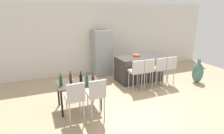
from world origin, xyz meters
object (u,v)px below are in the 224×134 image
object	(u,v)px
dining_chair_near	(75,97)
wine_bottle_end	(71,79)
bar_chair_right	(159,68)
wine_glass_far	(72,75)
bar_chair_left	(137,70)
refrigerator	(102,53)
wine_glass_right	(68,84)
fruit_bowl	(136,55)
kitchen_island	(139,69)
wine_bottle_inner	(61,81)
bar_chair_middle	(147,69)
wine_bottle_left	(93,80)
dining_chair_far	(96,93)
potted_plant	(156,61)
wine_bottle_middle	(87,80)
dining_table	(79,85)
wine_bottle_near	(81,79)
bar_chair_far	(169,66)
floor_vase	(198,72)

from	to	relation	value
dining_chair_near	wine_bottle_end	xyz separation A→B (m)	(0.05, 0.75, 0.17)
bar_chair_right	wine_glass_far	world-z (taller)	bar_chair_right
bar_chair_left	refrigerator	bearing A→B (deg)	102.73
wine_glass_right	dining_chair_near	bearing A→B (deg)	-81.44
wine_bottle_end	fruit_bowl	distance (m)	3.06
kitchen_island	wine_bottle_inner	bearing A→B (deg)	-156.96
wine_bottle_inner	bar_chair_middle	bearing A→B (deg)	9.21
bar_chair_right	wine_bottle_inner	xyz separation A→B (m)	(-3.34, -0.47, 0.17)
fruit_bowl	wine_bottle_end	bearing A→B (deg)	-153.37
wine_bottle_end	wine_bottle_left	xyz separation A→B (m)	(0.53, -0.24, -0.02)
dining_chair_far	potted_plant	world-z (taller)	dining_chair_far
dining_chair_far	refrigerator	bearing A→B (deg)	68.43
wine_bottle_middle	wine_bottle_left	xyz separation A→B (m)	(0.17, 0.03, -0.02)
bar_chair_middle	potted_plant	xyz separation A→B (m)	(1.83, 2.07, -0.40)
kitchen_island	wine_glass_right	bearing A→B (deg)	-151.54
wine_bottle_middle	bar_chair_left	bearing A→B (deg)	20.62
kitchen_island	bar_chair_middle	bearing A→B (deg)	-100.81
wine_bottle_inner	fruit_bowl	bearing A→B (deg)	25.19
wine_bottle_left	wine_glass_far	world-z (taller)	wine_bottle_left
wine_bottle_left	fruit_bowl	bearing A→B (deg)	36.16
fruit_bowl	potted_plant	bearing A→B (deg)	33.31
wine_bottle_middle	wine_bottle_end	bearing A→B (deg)	143.54
wine_bottle_inner	wine_bottle_middle	bearing A→B (deg)	-20.55
bar_chair_right	wine_bottle_middle	bearing A→B (deg)	-165.64
refrigerator	wine_glass_far	bearing A→B (deg)	-126.60
bar_chair_right	wine_bottle_middle	xyz separation A→B (m)	(-2.72, -0.70, 0.17)
dining_chair_far	wine_bottle_end	xyz separation A→B (m)	(-0.46, 0.75, 0.17)
bar_chair_right	wine_bottle_inner	distance (m)	3.38
dining_chair_far	wine_glass_far	bearing A→B (deg)	110.87
bar_chair_left	dining_table	bearing A→B (deg)	-168.16
wine_glass_far	fruit_bowl	bearing A→B (deg)	22.66
wine_bottle_end	wine_bottle_left	bearing A→B (deg)	-24.37
wine_bottle_inner	wine_bottle_near	bearing A→B (deg)	-6.67
wine_bottle_inner	fruit_bowl	size ratio (longest dim) A/B	1.11
wine_glass_far	wine_bottle_near	bearing A→B (deg)	-63.57
bar_chair_middle	bar_chair_far	size ratio (longest dim) A/B	1.00
bar_chair_far	wine_bottle_middle	xyz separation A→B (m)	(-3.17, -0.70, 0.17)
wine_bottle_left	wine_glass_far	distance (m)	0.68
wine_bottle_end	wine_glass_far	xyz separation A→B (m)	(0.07, 0.26, -0.01)
dining_table	refrigerator	xyz separation A→B (m)	(1.54, 2.50, 0.26)
bar_chair_far	dining_table	bearing A→B (deg)	-172.78
dining_chair_near	dining_chair_far	size ratio (longest dim) A/B	1.00
dining_chair_near	potted_plant	bearing A→B (deg)	35.78
bar_chair_far	wine_glass_far	distance (m)	3.47
bar_chair_middle	wine_bottle_inner	distance (m)	2.92
bar_chair_left	potted_plant	distance (m)	3.08
wine_bottle_middle	floor_vase	world-z (taller)	wine_bottle_middle
wine_glass_far	potted_plant	size ratio (longest dim) A/B	0.33
floor_vase	potted_plant	distance (m)	2.30
dining_chair_near	wine_bottle_near	xyz separation A→B (m)	(0.30, 0.65, 0.17)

